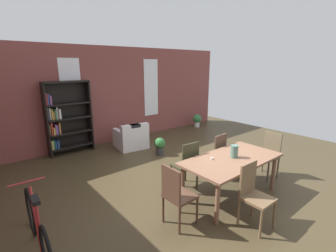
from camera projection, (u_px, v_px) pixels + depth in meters
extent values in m
plane|color=#423722|center=(212.00, 185.00, 4.81)|extent=(10.05, 10.05, 0.00)
cube|color=brown|center=(115.00, 95.00, 7.39)|extent=(8.51, 0.12, 2.86)
cube|color=white|center=(72.00, 94.00, 6.49)|extent=(0.55, 0.02, 1.86)
cube|color=white|center=(151.00, 88.00, 8.11)|extent=(0.55, 0.02, 1.86)
cube|color=brown|center=(232.00, 159.00, 4.26)|extent=(1.86, 0.95, 0.04)
cylinder|color=brown|center=(217.00, 203.00, 3.56)|extent=(0.07, 0.07, 0.70)
cylinder|color=brown|center=(273.00, 172.00, 4.58)|extent=(0.07, 0.07, 0.70)
cylinder|color=brown|center=(183.00, 185.00, 4.12)|extent=(0.07, 0.07, 0.70)
cylinder|color=brown|center=(240.00, 161.00, 5.14)|extent=(0.07, 0.07, 0.70)
cylinder|color=#4C7266|center=(234.00, 151.00, 4.26)|extent=(0.13, 0.13, 0.22)
cylinder|color=silver|center=(212.00, 158.00, 4.18)|extent=(0.04, 0.04, 0.04)
cube|color=#303220|center=(184.00, 166.00, 4.64)|extent=(0.43, 0.43, 0.04)
cube|color=#303220|center=(191.00, 156.00, 4.43)|extent=(0.38, 0.06, 0.50)
cylinder|color=#303220|center=(185.00, 171.00, 4.94)|extent=(0.04, 0.04, 0.43)
cylinder|color=#303220|center=(171.00, 176.00, 4.75)|extent=(0.04, 0.04, 0.43)
cylinder|color=#303220|center=(197.00, 178.00, 4.66)|extent=(0.04, 0.04, 0.43)
cylinder|color=#303220|center=(182.00, 183.00, 4.46)|extent=(0.04, 0.04, 0.43)
cube|color=brown|center=(258.00, 199.00, 3.49)|extent=(0.40, 0.40, 0.04)
cube|color=brown|center=(248.00, 179.00, 3.56)|extent=(0.38, 0.03, 0.50)
cylinder|color=brown|center=(261.00, 224.00, 3.30)|extent=(0.04, 0.04, 0.43)
cylinder|color=brown|center=(274.00, 214.00, 3.52)|extent=(0.04, 0.04, 0.43)
cylinder|color=brown|center=(239.00, 212.00, 3.57)|extent=(0.04, 0.04, 0.43)
cylinder|color=brown|center=(252.00, 204.00, 3.79)|extent=(0.04, 0.04, 0.43)
cube|color=#4F3324|center=(180.00, 196.00, 3.56)|extent=(0.41, 0.41, 0.04)
cube|color=#4F3324|center=(171.00, 185.00, 3.38)|extent=(0.04, 0.38, 0.50)
cylinder|color=#4F3324|center=(197.00, 211.00, 3.60)|extent=(0.04, 0.04, 0.43)
cylinder|color=#4F3324|center=(180.00, 201.00, 3.87)|extent=(0.04, 0.04, 0.43)
cylinder|color=#4F3324|center=(180.00, 221.00, 3.38)|extent=(0.04, 0.04, 0.43)
cylinder|color=#4F3324|center=(163.00, 209.00, 3.64)|extent=(0.04, 0.04, 0.43)
cube|color=brown|center=(266.00, 157.00, 5.08)|extent=(0.43, 0.43, 0.04)
cube|color=brown|center=(273.00, 144.00, 5.12)|extent=(0.06, 0.38, 0.50)
cylinder|color=brown|center=(253.00, 166.00, 5.18)|extent=(0.04, 0.04, 0.43)
cylinder|color=brown|center=(268.00, 172.00, 4.89)|extent=(0.04, 0.04, 0.43)
cylinder|color=brown|center=(263.00, 163.00, 5.38)|extent=(0.04, 0.04, 0.43)
cylinder|color=brown|center=(278.00, 168.00, 5.10)|extent=(0.04, 0.04, 0.43)
cube|color=#483528|center=(213.00, 155.00, 5.16)|extent=(0.42, 0.42, 0.04)
cube|color=#483528|center=(220.00, 146.00, 4.96)|extent=(0.38, 0.05, 0.50)
cylinder|color=#483528|center=(211.00, 161.00, 5.46)|extent=(0.04, 0.04, 0.43)
cylinder|color=#483528|center=(200.00, 165.00, 5.23)|extent=(0.04, 0.04, 0.43)
cylinder|color=#483528|center=(224.00, 166.00, 5.21)|extent=(0.04, 0.04, 0.43)
cylinder|color=#483528|center=(214.00, 171.00, 4.97)|extent=(0.04, 0.04, 0.43)
cube|color=black|center=(46.00, 121.00, 6.03)|extent=(0.04, 0.31, 1.93)
cube|color=black|center=(90.00, 115.00, 6.72)|extent=(0.04, 0.31, 1.93)
cube|color=black|center=(67.00, 117.00, 6.49)|extent=(1.15, 0.01, 1.93)
cube|color=black|center=(72.00, 146.00, 6.57)|extent=(1.11, 0.31, 0.04)
cube|color=gold|center=(51.00, 145.00, 6.22)|extent=(0.05, 0.25, 0.24)
cube|color=#33724C|center=(53.00, 144.00, 6.24)|extent=(0.03, 0.21, 0.26)
cube|color=#284C8C|center=(55.00, 144.00, 6.28)|extent=(0.04, 0.19, 0.21)
cube|color=#284C8C|center=(57.00, 144.00, 6.31)|extent=(0.04, 0.23, 0.21)
cube|color=black|center=(71.00, 132.00, 6.47)|extent=(1.11, 0.31, 0.04)
cube|color=gold|center=(49.00, 130.00, 6.12)|extent=(0.04, 0.19, 0.27)
cube|color=#B22D28|center=(51.00, 128.00, 6.13)|extent=(0.04, 0.26, 0.33)
cube|color=gold|center=(53.00, 131.00, 6.19)|extent=(0.04, 0.25, 0.19)
cube|color=#8C4C8C|center=(55.00, 129.00, 6.21)|extent=(0.05, 0.25, 0.25)
cube|color=#284C8C|center=(58.00, 129.00, 6.24)|extent=(0.03, 0.16, 0.23)
cube|color=orange|center=(59.00, 128.00, 6.26)|extent=(0.03, 0.21, 0.29)
cube|color=black|center=(69.00, 118.00, 6.38)|extent=(1.11, 0.31, 0.04)
cube|color=#4C4C51|center=(47.00, 114.00, 6.02)|extent=(0.04, 0.18, 0.31)
cube|color=white|center=(50.00, 114.00, 6.05)|extent=(0.03, 0.16, 0.31)
cube|color=gold|center=(51.00, 114.00, 6.08)|extent=(0.03, 0.21, 0.27)
cube|color=orange|center=(53.00, 115.00, 6.11)|extent=(0.03, 0.19, 0.21)
cube|color=#33724C|center=(55.00, 114.00, 6.13)|extent=(0.03, 0.23, 0.26)
cube|color=white|center=(57.00, 113.00, 6.15)|extent=(0.03, 0.16, 0.32)
cube|color=white|center=(59.00, 114.00, 6.19)|extent=(0.05, 0.25, 0.26)
cube|color=black|center=(68.00, 104.00, 6.28)|extent=(1.11, 0.31, 0.04)
cube|color=#B22D28|center=(45.00, 99.00, 5.92)|extent=(0.04, 0.25, 0.29)
cube|color=#284C8C|center=(47.00, 99.00, 5.95)|extent=(0.03, 0.22, 0.27)
cube|color=#8C4C8C|center=(50.00, 100.00, 5.99)|extent=(0.04, 0.26, 0.22)
cube|color=black|center=(65.00, 82.00, 6.14)|extent=(1.11, 0.31, 0.04)
cube|color=silver|center=(131.00, 140.00, 6.99)|extent=(0.89, 0.89, 0.40)
cube|color=silver|center=(135.00, 130.00, 6.63)|extent=(0.81, 0.26, 0.35)
cube|color=silver|center=(141.00, 130.00, 7.10)|extent=(0.21, 0.73, 0.15)
cube|color=silver|center=(119.00, 133.00, 6.74)|extent=(0.21, 0.73, 0.15)
cube|color=black|center=(135.00, 126.00, 6.60)|extent=(0.30, 0.20, 0.08)
torus|color=black|center=(31.00, 211.00, 3.41)|extent=(0.06, 0.68, 0.68)
cylinder|color=#B23333|center=(37.00, 224.00, 2.99)|extent=(0.05, 0.32, 0.90)
cylinder|color=#B23333|center=(38.00, 219.00, 2.80)|extent=(0.04, 0.04, 0.45)
cube|color=black|center=(35.00, 200.00, 2.74)|extent=(0.09, 0.20, 0.05)
cylinder|color=#B23333|center=(27.00, 182.00, 3.21)|extent=(0.44, 0.04, 0.02)
cylinder|color=silver|center=(197.00, 124.00, 9.28)|extent=(0.20, 0.20, 0.20)
sphere|color=#387F42|center=(197.00, 119.00, 9.22)|extent=(0.33, 0.33, 0.33)
cylinder|color=#333338|center=(160.00, 151.00, 6.42)|extent=(0.21, 0.21, 0.21)
sphere|color=#2D6B33|center=(160.00, 143.00, 6.37)|extent=(0.29, 0.29, 0.29)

